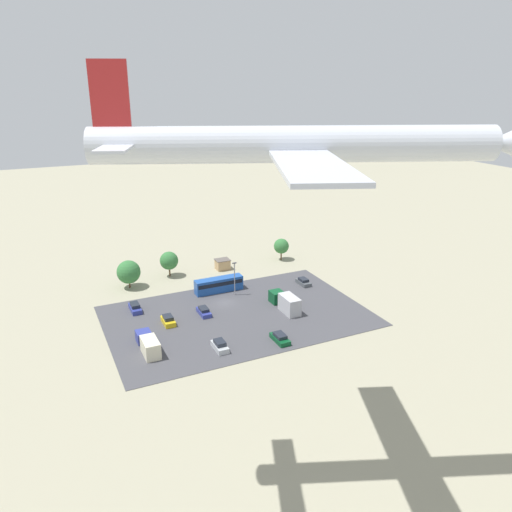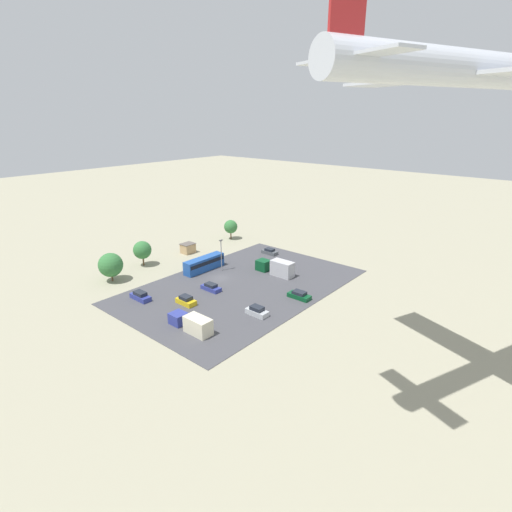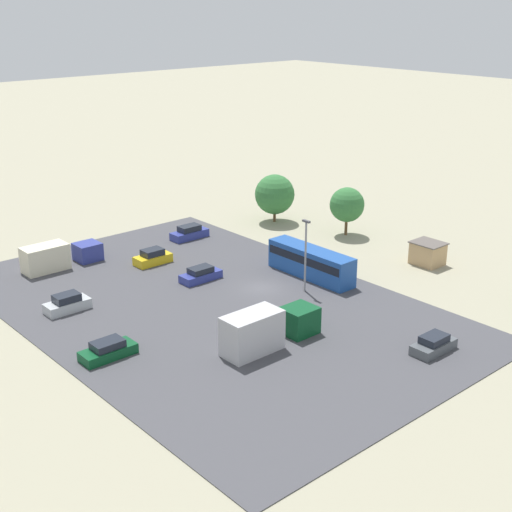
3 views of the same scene
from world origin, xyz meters
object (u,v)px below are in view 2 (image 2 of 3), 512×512
at_px(parked_car_2, 211,287).
at_px(parked_truck_1, 192,323).
at_px(parked_car_0, 270,252).
at_px(parked_car_1, 186,301).
at_px(parked_car_5, 257,311).
at_px(shed_building, 188,248).
at_px(parked_car_3, 299,295).
at_px(bus, 204,263).
at_px(parked_truck_0, 277,268).
at_px(airplane, 485,70).
at_px(parked_car_4, 140,296).

relative_size(parked_car_2, parked_truck_1, 0.51).
xyz_separation_m(parked_car_0, parked_car_1, (32.77, 5.88, 0.09)).
relative_size(parked_car_1, parked_car_5, 0.98).
xyz_separation_m(shed_building, parked_car_3, (4.00, 37.56, -0.59)).
bearing_deg(bus, parked_car_3, 3.95).
height_order(parked_car_1, parked_truck_1, parked_truck_1).
relative_size(parked_car_5, parked_truck_0, 0.44).
xyz_separation_m(parked_car_2, parked_car_5, (2.08, 14.01, 0.09)).
distance_m(bus, airplane, 65.99).
relative_size(parked_car_1, parked_car_3, 0.89).
bearing_deg(parked_truck_1, parked_car_0, 20.35).
distance_m(parked_car_3, parked_truck_0, 13.04).
relative_size(parked_car_2, parked_truck_0, 0.47).
bearing_deg(parked_car_1, parked_car_2, -172.44).
bearing_deg(parked_car_1, parked_car_5, 112.33).
bearing_deg(shed_building, parked_car_4, 30.72).
bearing_deg(parked_car_2, parked_car_0, 10.93).
xyz_separation_m(parked_car_0, airplane, (30.00, 49.62, 37.16)).
bearing_deg(shed_building, bus, 65.17).
relative_size(parked_car_0, parked_car_2, 0.94).
bearing_deg(parked_car_1, parked_truck_1, 55.73).
distance_m(shed_building, parked_car_3, 37.78).
bearing_deg(airplane, parked_truck_1, -144.83).
xyz_separation_m(shed_building, parked_car_4, (24.35, 14.47, -0.52)).
bearing_deg(parked_car_4, bus, -173.66).
bearing_deg(parked_truck_0, airplane, -116.90).
bearing_deg(bus, parked_car_2, -35.99).
height_order(bus, airplane, airplane).
relative_size(parked_car_5, parked_truck_1, 0.48).
bearing_deg(parked_car_4, airplane, 97.88).
bearing_deg(airplane, parked_car_3, 177.16).
height_order(parked_car_2, parked_car_4, parked_car_4).
bearing_deg(parked_car_0, parked_car_5, -145.42).
bearing_deg(parked_truck_1, parked_car_5, -22.67).
distance_m(shed_building, parked_car_0, 21.17).
height_order(parked_car_0, parked_car_1, parked_car_1).
relative_size(parked_car_0, parked_car_5, 1.00).
distance_m(parked_car_0, parked_truck_1, 41.06).
relative_size(parked_car_3, parked_truck_1, 0.52).
bearing_deg(parked_car_1, airplane, 93.63).
relative_size(parked_car_0, parked_car_3, 0.91).
xyz_separation_m(parked_car_0, parked_car_3, (16.84, 20.74, 0.00)).
xyz_separation_m(parked_car_0, parked_car_5, (27.42, 18.90, 0.09)).
bearing_deg(airplane, parked_car_2, -164.29).
bearing_deg(parked_truck_1, shed_building, 50.48).
height_order(parked_car_4, parked_truck_1, parked_truck_1).
height_order(shed_building, parked_car_4, shed_building).
height_order(parked_truck_1, airplane, airplane).
height_order(parked_car_1, parked_car_2, parked_car_1).
bearing_deg(shed_building, airplane, 75.52).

